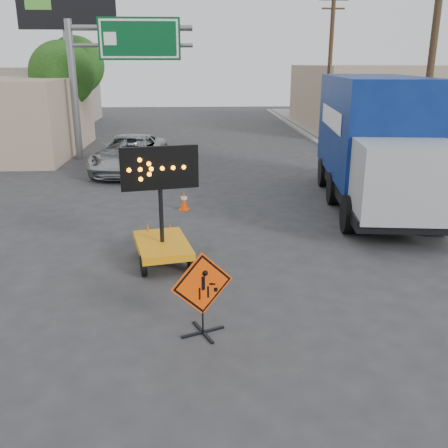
{
  "coord_description": "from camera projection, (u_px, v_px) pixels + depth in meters",
  "views": [
    {
      "loc": [
        -0.42,
        -8.22,
        4.79
      ],
      "look_at": [
        0.16,
        2.23,
        1.4
      ],
      "focal_mm": 40.0,
      "sensor_mm": 36.0,
      "label": 1
    }
  ],
  "objects": [
    {
      "name": "highway_gantry",
      "position": [
        113.0,
        57.0,
        24.56
      ],
      "size": [
        6.18,
        0.38,
        6.9
      ],
      "color": "slate",
      "rests_on": "ground"
    },
    {
      "name": "arrow_board",
      "position": [
        162.0,
        238.0,
        12.36
      ],
      "size": [
        1.84,
        2.28,
        2.94
      ],
      "rotation": [
        0.0,
        0.0,
        0.22
      ],
      "color": "orange",
      "rests_on": "ground"
    },
    {
      "name": "construction_sign",
      "position": [
        202.0,
        291.0,
        9.01
      ],
      "size": [
        1.13,
        0.81,
        1.61
      ],
      "rotation": [
        0.0,
        0.0,
        0.41
      ],
      "color": "black",
      "rests_on": "ground"
    },
    {
      "name": "billboard",
      "position": [
        67.0,
        20.0,
        31.17
      ],
      "size": [
        6.1,
        0.54,
        9.85
      ],
      "color": "slate",
      "rests_on": "ground"
    },
    {
      "name": "tree_left_far",
      "position": [
        76.0,
        65.0,
        35.9
      ],
      "size": [
        4.1,
        4.1,
        6.66
      ],
      "color": "#49341F",
      "rests_on": "ground"
    },
    {
      "name": "utility_pole_far",
      "position": [
        330.0,
        64.0,
        31.08
      ],
      "size": [
        1.8,
        0.26,
        9.0
      ],
      "color": "#49341F",
      "rests_on": "ground"
    },
    {
      "name": "cone_b",
      "position": [
        170.0,
        235.0,
        13.6
      ],
      "size": [
        0.39,
        0.39,
        0.65
      ],
      "rotation": [
        0.0,
        0.0,
        0.22
      ],
      "color": "#FF4505",
      "rests_on": "ground"
    },
    {
      "name": "utility_pole_near",
      "position": [
        431.0,
        66.0,
        17.79
      ],
      "size": [
        1.8,
        0.26,
        9.0
      ],
      "color": "#49341F",
      "rests_on": "ground"
    },
    {
      "name": "box_truck",
      "position": [
        374.0,
        149.0,
        17.04
      ],
      "size": [
        3.8,
        9.44,
        4.35
      ],
      "rotation": [
        0.0,
        0.0,
        -0.12
      ],
      "color": "black",
      "rests_on": "ground"
    },
    {
      "name": "tree_left_near",
      "position": [
        62.0,
        74.0,
        28.49
      ],
      "size": [
        3.71,
        3.71,
        6.03
      ],
      "color": "#49341F",
      "rests_on": "ground"
    },
    {
      "name": "curb_right",
      "position": [
        355.0,
        166.0,
        23.92
      ],
      "size": [
        0.4,
        60.0,
        0.12
      ],
      "primitive_type": "cube",
      "color": "gray",
      "rests_on": "ground"
    },
    {
      "name": "sidewalk_right",
      "position": [
        402.0,
        165.0,
        24.04
      ],
      "size": [
        4.0,
        60.0,
        0.15
      ],
      "primitive_type": "cube",
      "color": "gray",
      "rests_on": "ground"
    },
    {
      "name": "cone_a",
      "position": [
        148.0,
        237.0,
        13.23
      ],
      "size": [
        0.47,
        0.47,
        0.75
      ],
      "rotation": [
        0.0,
        0.0,
        0.28
      ],
      "color": "#FF4505",
      "rests_on": "ground"
    },
    {
      "name": "ground",
      "position": [
        222.0,
        332.0,
        9.31
      ],
      "size": [
        100.0,
        100.0,
        0.0
      ],
      "primitive_type": "plane",
      "color": "#2D2D30",
      "rests_on": "ground"
    },
    {
      "name": "storefront_left_far",
      "position": [
        14.0,
        96.0,
        40.12
      ],
      "size": [
        12.0,
        10.0,
        4.4
      ],
      "primitive_type": "cube",
      "color": "#9E9284",
      "rests_on": "ground"
    },
    {
      "name": "pickup_truck",
      "position": [
        130.0,
        154.0,
        22.81
      ],
      "size": [
        3.31,
        6.13,
        1.63
      ],
      "primitive_type": "imported",
      "rotation": [
        0.0,
        0.0,
        -0.11
      ],
      "color": "#A4A7AB",
      "rests_on": "ground"
    },
    {
      "name": "building_right_far",
      "position": [
        372.0,
        97.0,
        37.78
      ],
      "size": [
        10.0,
        14.0,
        4.6
      ],
      "primitive_type": "cube",
      "color": "tan",
      "rests_on": "ground"
    },
    {
      "name": "cone_c",
      "position": [
        184.0,
        201.0,
        16.93
      ],
      "size": [
        0.41,
        0.41,
        0.66
      ],
      "rotation": [
        0.0,
        0.0,
        -0.25
      ],
      "color": "#FF4505",
      "rests_on": "ground"
    }
  ]
}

